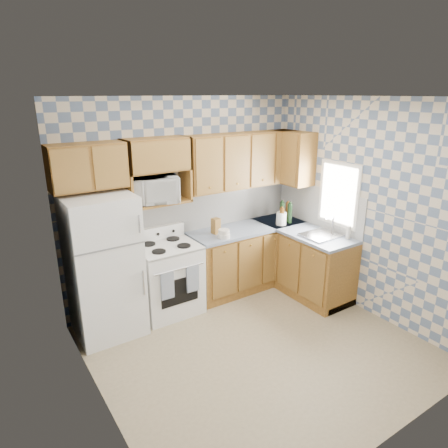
{
  "coord_description": "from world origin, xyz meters",
  "views": [
    {
      "loc": [
        -2.44,
        -3.0,
        2.74
      ],
      "look_at": [
        0.05,
        0.75,
        1.25
      ],
      "focal_mm": 32.0,
      "sensor_mm": 36.0,
      "label": 1
    }
  ],
  "objects_px": {
    "refrigerator": "(104,267)",
    "electric_kettle": "(281,219)",
    "stove_body": "(168,279)",
    "microwave": "(153,190)"
  },
  "relations": [
    {
      "from": "stove_body",
      "to": "microwave",
      "type": "height_order",
      "value": "microwave"
    },
    {
      "from": "stove_body",
      "to": "microwave",
      "type": "distance_m",
      "value": 1.17
    },
    {
      "from": "refrigerator",
      "to": "electric_kettle",
      "type": "xyz_separation_m",
      "value": [
        2.55,
        -0.15,
        0.17
      ]
    },
    {
      "from": "refrigerator",
      "to": "electric_kettle",
      "type": "relative_size",
      "value": 9.14
    },
    {
      "from": "microwave",
      "to": "electric_kettle",
      "type": "bearing_deg",
      "value": 3.27
    },
    {
      "from": "refrigerator",
      "to": "electric_kettle",
      "type": "bearing_deg",
      "value": -3.36
    },
    {
      "from": "stove_body",
      "to": "microwave",
      "type": "bearing_deg",
      "value": 110.62
    },
    {
      "from": "refrigerator",
      "to": "electric_kettle",
      "type": "height_order",
      "value": "refrigerator"
    },
    {
      "from": "stove_body",
      "to": "microwave",
      "type": "relative_size",
      "value": 1.55
    },
    {
      "from": "refrigerator",
      "to": "microwave",
      "type": "height_order",
      "value": "microwave"
    }
  ]
}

